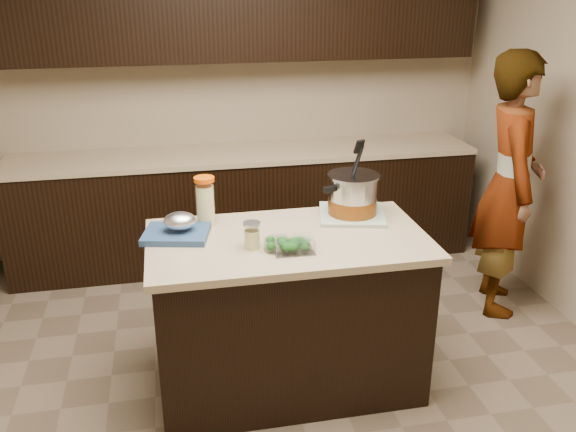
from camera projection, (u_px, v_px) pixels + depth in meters
name	position (u px, v px, depth m)	size (l,w,h in m)	color
ground_plane	(288.00, 380.00, 3.51)	(4.00, 4.00, 0.00)	brown
room_shell	(288.00, 79.00, 2.87)	(4.04, 4.04, 2.72)	tan
back_cabinets	(244.00, 145.00, 4.74)	(3.60, 0.63, 2.33)	black
island	(288.00, 312.00, 3.34)	(1.46, 0.81, 0.90)	black
dish_towel	(352.00, 214.00, 3.45)	(0.36, 0.36, 0.02)	#597D54
stock_pot	(353.00, 197.00, 3.41)	(0.39, 0.38, 0.41)	#B7B7BC
lemonade_pitcher	(205.00, 203.00, 3.30)	(0.13, 0.13, 0.27)	#D1C47F
mason_jar	(252.00, 236.00, 3.03)	(0.11, 0.11, 0.14)	#D1C47F
broccoli_tub_left	(276.00, 245.00, 3.02)	(0.16, 0.16, 0.06)	silver
broccoli_tub_right	(300.00, 246.00, 3.02)	(0.13, 0.13, 0.05)	silver
broccoli_tub_rect	(294.00, 245.00, 3.01)	(0.20, 0.15, 0.07)	silver
blue_tray	(178.00, 229.00, 3.17)	(0.38, 0.33, 0.13)	navy
person	(509.00, 186.00, 4.01)	(0.64, 0.42, 1.76)	gray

